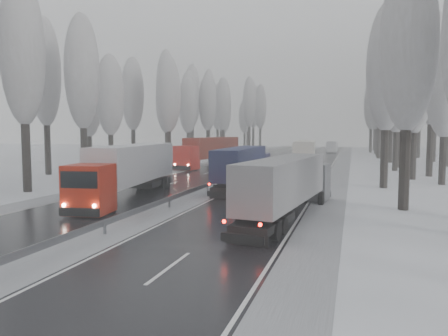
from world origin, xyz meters
The scene contains 58 objects.
ground centered at (0.00, 0.00, 0.00)m, with size 260.00×260.00×0.00m, color white.
carriageway_right centered at (5.25, 30.00, 0.01)m, with size 7.50×200.00×0.03m, color black.
carriageway_left centered at (-5.25, 30.00, 0.01)m, with size 7.50×200.00×0.03m, color black.
median_slush centered at (0.00, 30.00, 0.02)m, with size 3.00×200.00×0.04m, color #A7A9AF.
shoulder_right centered at (10.20, 30.00, 0.02)m, with size 2.40×200.00×0.04m, color #A7A9AF.
shoulder_left centered at (-10.20, 30.00, 0.02)m, with size 2.40×200.00×0.04m, color #A7A9AF.
median_guardrail centered at (0.00, 29.99, 0.60)m, with size 0.12×200.00×0.76m.
tree_16 centered at (15.04, 15.67, 10.67)m, with size 3.60×3.60×16.53m.
tree_18 centered at (14.51, 27.03, 10.70)m, with size 3.60×3.60×16.58m.
tree_19 centered at (20.02, 31.03, 9.42)m, with size 3.60×3.60×14.57m.
tree_20 centered at (17.90, 35.17, 10.14)m, with size 3.60×3.60×15.71m.
tree_21 centered at (20.12, 39.17, 12.00)m, with size 3.60×3.60×18.62m.
tree_22 centered at (17.02, 45.60, 10.24)m, with size 3.60×3.60×15.86m.
tree_23 centered at (23.31, 49.60, 8.77)m, with size 3.60×3.60×13.55m.
tree_24 centered at (17.90, 51.02, 13.19)m, with size 3.60×3.60×20.49m.
tree_26 centered at (17.56, 61.27, 12.10)m, with size 3.60×3.60×18.78m.
tree_27 centered at (24.72, 65.27, 11.36)m, with size 3.60×3.60×17.62m.
tree_28 centered at (16.34, 71.95, 12.64)m, with size 3.60×3.60×19.62m.
tree_29 centered at (23.71, 75.95, 11.67)m, with size 3.60×3.60×18.11m.
tree_30 centered at (16.56, 81.70, 11.52)m, with size 3.60×3.60×17.86m.
tree_31 centered at (22.48, 85.70, 11.97)m, with size 3.60×3.60×18.58m.
tree_32 centered at (16.63, 89.21, 11.18)m, with size 3.60×3.60×17.33m.
tree_33 centered at (19.77, 93.21, 9.26)m, with size 3.60×3.60×14.33m.
tree_34 centered at (15.73, 96.32, 11.37)m, with size 3.60×3.60×17.63m.
tree_35 centered at (24.94, 100.32, 11.77)m, with size 3.60×3.60×18.25m.
tree_36 centered at (17.04, 106.16, 13.02)m, with size 3.60×3.60×20.23m.
tree_37 centered at (24.02, 110.16, 10.56)m, with size 3.60×3.60×16.37m.
tree_38 centered at (18.73, 116.73, 11.59)m, with size 3.60×3.60×17.97m.
tree_39 centered at (21.55, 120.73, 10.45)m, with size 3.60×3.60×16.19m.
tree_56 centered at (-14.71, 15.70, 11.68)m, with size 3.60×3.60×18.12m.
tree_58 centered at (-15.13, 24.57, 11.10)m, with size 3.60×3.60×17.21m.
tree_59 centered at (-22.80, 28.57, 11.87)m, with size 3.60×3.60×18.41m.
tree_60 centered at (-17.75, 34.20, 9.59)m, with size 3.60×3.60×14.84m.
tree_61 centered at (-23.52, 38.20, 9.02)m, with size 3.60×3.60×13.95m.
tree_62 centered at (-13.94, 43.73, 10.36)m, with size 3.60×3.60×16.04m.
tree_63 centered at (-21.85, 47.73, 10.89)m, with size 3.60×3.60×16.88m.
tree_64 centered at (-18.26, 52.71, 9.96)m, with size 3.60×3.60×15.42m.
tree_65 centered at (-20.05, 56.71, 12.55)m, with size 3.60×3.60×19.48m.
tree_66 centered at (-18.16, 62.35, 9.84)m, with size 3.60×3.60×15.23m.
tree_67 centered at (-19.54, 66.35, 11.03)m, with size 3.60×3.60×17.09m.
tree_68 centered at (-16.58, 69.11, 10.75)m, with size 3.60×3.60×16.65m.
tree_69 centered at (-21.42, 73.11, 12.46)m, with size 3.60×3.60×19.35m.
tree_70 centered at (-16.33, 79.19, 11.03)m, with size 3.60×3.60×17.09m.
tree_71 centered at (-21.09, 83.19, 12.63)m, with size 3.60×3.60×19.61m.
tree_72 centered at (-18.93, 88.54, 9.76)m, with size 3.60×3.60×15.11m.
tree_73 centered at (-21.82, 92.54, 11.11)m, with size 3.60×3.60×17.22m.
tree_74 centered at (-15.07, 99.33, 12.67)m, with size 3.60×3.60×19.68m.
tree_75 centered at (-24.20, 103.33, 11.99)m, with size 3.60×3.60×18.60m.
tree_76 centered at (-14.05, 108.72, 11.95)m, with size 3.60×3.60×18.55m.
tree_77 centered at (-19.66, 112.72, 9.26)m, with size 3.60×3.60×14.32m.
tree_78 centered at (-17.56, 115.31, 12.59)m, with size 3.60×3.60×19.55m.
tree_79 centered at (-20.33, 119.31, 11.01)m, with size 3.60×3.60×17.07m.
truck_grey_tarp centered at (8.19, 10.89, 2.11)m, with size 3.89×14.20×3.61m.
truck_blue_box centered at (2.30, 23.45, 2.15)m, with size 2.53×14.42×3.68m.
truck_cream_box centered at (5.73, 43.09, 2.28)m, with size 3.43×15.33×3.90m.
box_truck_distant centered at (6.95, 91.88, 1.40)m, with size 2.36×7.37×2.74m.
truck_red_white centered at (-4.49, 14.77, 2.38)m, with size 4.58×16.01×4.07m.
truck_red_red centered at (-8.08, 44.68, 2.46)m, with size 4.75×16.56×4.21m.
Camera 1 is at (11.81, -14.83, 5.17)m, focal length 35.00 mm.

